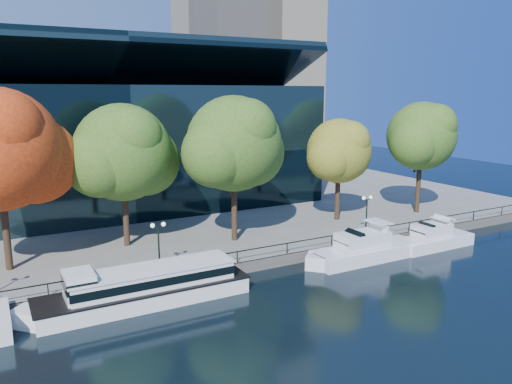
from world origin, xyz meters
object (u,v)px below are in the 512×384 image
tour_boat (140,287)px  lamp_2 (367,206)px  tree_3 (236,146)px  lamp_1 (158,235)px  tree_2 (125,154)px  tree_4 (340,152)px  cruiser_far (431,238)px  cruiser_near (363,249)px  tree_1 (1,152)px  tree_5 (423,138)px

tour_boat → lamp_2: lamp_2 is taller
tree_3 → lamp_1: 12.19m
tour_boat → tree_2: 14.36m
tree_2 → lamp_1: tree_2 is taller
tour_boat → lamp_1: 5.05m
tour_boat → tree_4: (25.70, 9.80, 7.30)m
lamp_1 → tree_2: bearing=92.5°
cruiser_far → tree_2: 30.74m
tour_boat → tree_3: size_ratio=1.21×
tree_2 → lamp_1: bearing=-87.5°
tree_2 → cruiser_near: bearing=-32.8°
cruiser_near → lamp_2: 5.98m
cruiser_near → tree_1: 31.65m
cruiser_near → tree_1: size_ratio=0.83×
cruiser_far → tree_1: size_ratio=0.66×
cruiser_near → tree_2: bearing=147.2°
cruiser_far → lamp_2: size_ratio=2.39×
tour_boat → tree_3: 16.97m
tree_5 → lamp_2: (-12.09, -4.50, -6.01)m
tree_5 → lamp_1: bearing=-172.4°
tour_boat → lamp_1: lamp_1 is taller
cruiser_far → tree_1: 39.56m
cruiser_far → tree_1: (-36.96, 10.32, 9.64)m
cruiser_near → cruiser_far: (8.45, -0.41, -0.10)m
cruiser_far → tour_boat: bearing=178.6°
lamp_1 → tree_4: bearing=15.4°
tree_3 → tree_4: 13.96m
tree_3 → lamp_2: 14.62m
tour_boat → tree_2: size_ratio=1.27×
tour_boat → tree_1: size_ratio=1.15×
tree_3 → lamp_2: size_ratio=3.47×
cruiser_near → tree_2: (-18.39, 11.83, 8.55)m
tour_boat → tree_3: tree_3 is taller
tree_1 → lamp_1: 13.85m
tree_3 → cruiser_near: bearing=-44.3°
tree_1 → lamp_1: bearing=-30.4°
tree_1 → tree_5: 44.27m
tour_boat → tree_3: (11.93, 8.16, 8.89)m
cruiser_near → tree_4: size_ratio=1.07×
tour_boat → tree_4: bearing=20.9°
cruiser_far → tree_5: 14.46m
cruiser_near → tree_1: (-28.51, 9.91, 9.54)m
tour_boat → cruiser_far: size_ratio=1.75×
tree_2 → tree_3: bearing=-19.1°
tour_boat → cruiser_near: bearing=-0.9°
lamp_2 → tree_5: bearing=20.4°
tree_1 → tree_4: size_ratio=1.29×
cruiser_far → tree_4: tree_4 is taller
tree_2 → tree_5: (34.11, -3.56, 0.35)m
tree_4 → lamp_1: size_ratio=2.83×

